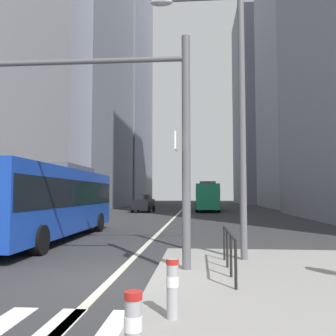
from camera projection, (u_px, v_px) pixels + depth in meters
name	position (u px, v px, depth m)	size (l,w,h in m)	color
ground_plane	(172.00, 220.00, 28.79)	(160.00, 160.00, 0.00)	#303033
lane_centre_line	(179.00, 213.00, 38.73)	(0.20, 80.00, 0.01)	beige
office_tower_left_mid	(73.00, 58.00, 53.78)	(13.23, 25.05, 43.34)	slate
office_tower_left_far	(116.00, 83.00, 81.41)	(13.22, 25.80, 52.85)	slate
office_tower_right_mid	(299.00, 54.00, 54.79)	(10.11, 17.79, 45.30)	#9E9EA3
office_tower_right_far	(269.00, 107.00, 77.63)	(13.75, 16.82, 40.20)	slate
city_bus_blue_oncoming	(51.00, 198.00, 16.31)	(2.81, 12.04, 3.40)	#14389E
city_bus_red_receding	(207.00, 195.00, 44.02)	(2.83, 11.56, 3.40)	#198456
car_oncoming_mid	(144.00, 203.00, 40.93)	(2.19, 4.58, 1.94)	black
car_receding_near	(201.00, 200.00, 63.36)	(2.10, 4.26, 1.94)	#B2A899
traffic_signal_gantry	(101.00, 114.00, 9.70)	(6.61, 0.65, 6.00)	#515156
street_lamp_post	(242.00, 84.00, 10.97)	(5.50, 0.32, 8.00)	#56565B
bollard_front	(133.00, 329.00, 3.86)	(0.20, 0.20, 0.86)	#99999E
bollard_left	(172.00, 285.00, 5.63)	(0.20, 0.20, 0.89)	#99999E
pedestrian_railing	(229.00, 243.00, 8.97)	(0.06, 3.33, 0.98)	black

